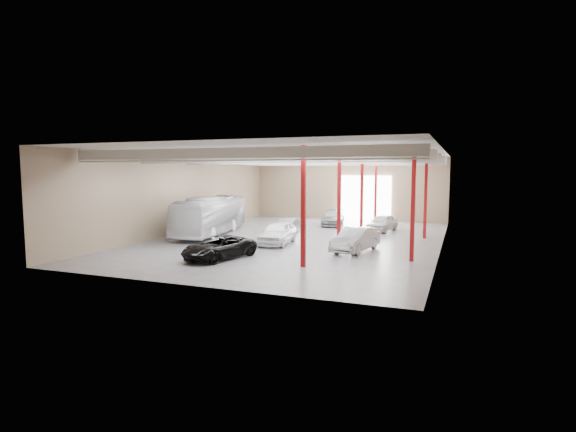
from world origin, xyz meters
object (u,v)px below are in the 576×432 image
Objects in this scene: car_row_a at (278,233)px; car_right_near at (356,239)px; black_sedan at (219,247)px; car_row_b at (287,226)px; coach_bus at (211,215)px; car_right_far at (382,223)px; car_row_c at (333,218)px.

car_row_a reaches higher than car_right_near.
car_right_near reaches higher than black_sedan.
car_row_b is at bearing 151.62° from car_right_near.
car_right_near is at bearing -25.75° from coach_bus.
coach_bus is at bearing -141.20° from car_right_far.
car_row_b is at bearing -135.30° from car_right_far.
car_row_b is at bearing 98.65° from car_row_a.
coach_bus reaches higher than car_row_c.
coach_bus is at bearing -166.09° from car_row_b.
car_row_c is at bearing 164.04° from car_right_far.
black_sedan is (6.27, -9.56, -0.93)m from coach_bus.
car_row_c is 1.14× the size of car_right_far.
car_row_a is at bearing -104.01° from car_row_c.
car_right_far reaches higher than black_sedan.
car_right_near is (6.22, -0.89, -0.03)m from car_row_a.
car_row_a is (7.55, -2.96, -0.79)m from coach_bus.
black_sedan is 1.24× the size of car_row_b.
car_row_c reaches higher than car_row_b.
car_right_near is at bearing -78.83° from car_right_far.
car_row_b is at bearing 104.83° from black_sedan.
black_sedan is at bearing -106.63° from car_row_c.
car_right_near is (7.50, -6.09, 0.13)m from car_row_b.
car_row_b is 0.84× the size of car_right_near.
black_sedan is 1.01× the size of car_row_c.
car_row_b is at bearing -115.29° from car_row_c.
car_row_c is (2.02, 7.78, 0.06)m from car_row_b.
car_right_far is (7.50, 16.77, 0.05)m from black_sedan.
car_row_a is 11.92m from car_right_far.
black_sedan is at bearing -102.93° from car_right_far.
coach_bus is at bearing 138.10° from black_sedan.
coach_bus is 2.28× the size of black_sedan.
car_row_c is (2.02, 19.58, 0.03)m from black_sedan.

